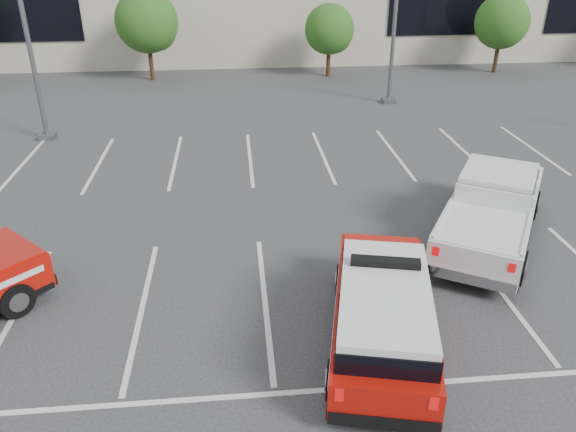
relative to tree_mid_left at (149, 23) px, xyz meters
name	(u,v)px	position (x,y,z in m)	size (l,w,h in m)	color
ground	(265,301)	(4.91, -22.05, -3.04)	(120.00, 120.00, 0.00)	#2D2D2F
stall_markings	(256,212)	(4.91, -17.55, -3.03)	(23.00, 15.00, 0.01)	silver
tree_mid_left	(149,23)	(0.00, 0.00, 0.00)	(3.37, 3.37, 4.85)	#3F2B19
tree_mid_right	(331,31)	(10.00, 0.00, -0.54)	(2.77, 2.77, 3.99)	#3F2B19
tree_right	(503,23)	(20.00, 0.00, -0.27)	(3.07, 3.07, 4.42)	#3F2B19
light_pole_left	(20,1)	(-3.09, -10.05, 2.14)	(0.90, 0.60, 10.24)	#59595E
fire_chief_suv	(382,316)	(7.09, -23.77, -2.33)	(2.88, 5.25, 1.75)	#A70F08
white_pickup	(491,215)	(11.03, -19.75, -2.32)	(4.80, 6.07, 1.80)	silver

